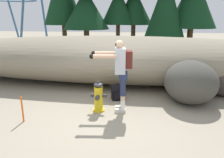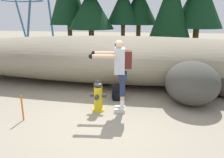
# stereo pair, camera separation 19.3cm
# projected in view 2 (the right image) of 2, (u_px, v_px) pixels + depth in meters

# --- Properties ---
(ground_plane) EXTENTS (56.00, 56.00, 0.04)m
(ground_plane) POSITION_uv_depth(u_px,v_px,m) (105.00, 119.00, 5.13)
(ground_plane) COLOR gray
(dirt_embankment) EXTENTS (16.33, 3.20, 1.61)m
(dirt_embankment) POSITION_uv_depth(u_px,v_px,m) (121.00, 59.00, 7.80)
(dirt_embankment) COLOR gray
(dirt_embankment) RESTS_ON ground_plane
(fire_hydrant) EXTENTS (0.39, 0.34, 0.78)m
(fire_hydrant) POSITION_uv_depth(u_px,v_px,m) (98.00, 97.00, 5.42)
(fire_hydrant) COLOR gold
(fire_hydrant) RESTS_ON ground_plane
(utility_worker) EXTENTS (1.01, 0.60, 1.75)m
(utility_worker) POSITION_uv_depth(u_px,v_px,m) (120.00, 67.00, 5.20)
(utility_worker) COLOR beige
(utility_worker) RESTS_ON ground_plane
(spare_backpack) EXTENTS (0.35, 0.34, 0.47)m
(spare_backpack) POSITION_uv_depth(u_px,v_px,m) (118.00, 92.00, 6.18)
(spare_backpack) COLOR black
(spare_backpack) RESTS_ON ground_plane
(boulder_large) EXTENTS (1.58, 1.67, 1.16)m
(boulder_large) POSITION_uv_depth(u_px,v_px,m) (192.00, 83.00, 5.82)
(boulder_large) COLOR #42413A
(boulder_large) RESTS_ON ground_plane
(pine_tree_left) EXTENTS (2.65, 2.65, 5.23)m
(pine_tree_left) POSITION_uv_depth(u_px,v_px,m) (91.00, 1.00, 12.43)
(pine_tree_left) COLOR #47331E
(pine_tree_left) RESTS_ON ground_plane
(survey_stake) EXTENTS (0.04, 0.04, 0.60)m
(survey_stake) POSITION_uv_depth(u_px,v_px,m) (22.00, 108.00, 4.94)
(survey_stake) COLOR #E55914
(survey_stake) RESTS_ON ground_plane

